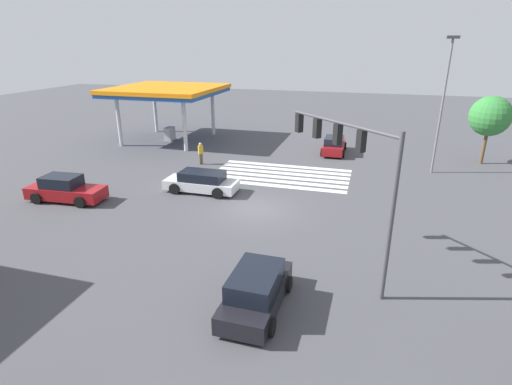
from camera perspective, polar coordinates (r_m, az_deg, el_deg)
name	(u,v)px	position (r m, az deg, el deg)	size (l,w,h in m)	color
ground_plane	(256,209)	(23.61, 0.00, -2.37)	(120.63, 120.63, 0.00)	#47474C
crosswalk_markings	(281,175)	(29.67, 3.58, 2.51)	(9.98, 5.35, 0.01)	silver
traffic_signal_mast	(350,160)	(16.06, 13.33, 4.56)	(4.54, 4.54, 6.52)	#47474C
car_0	(65,189)	(27.28, -25.61, 0.39)	(4.88, 2.21, 1.60)	maroon
car_1	(202,182)	(26.33, -7.79, 1.51)	(4.80, 2.00, 1.39)	silver
car_2	(334,145)	(36.01, 11.08, 6.63)	(2.05, 4.34, 1.51)	maroon
car_3	(256,290)	(15.05, 0.02, -13.78)	(2.10, 4.28, 1.57)	black
gas_station_canopy	(167,92)	(40.53, -12.66, 13.82)	(9.77, 9.77, 5.22)	#23519E
pedestrian	(201,152)	(32.32, -7.91, 5.72)	(0.42, 0.40, 1.77)	brown
street_light_pole_a	(444,96)	(31.91, 25.23, 12.34)	(0.80, 0.36, 9.66)	slate
tree_corner_a	(490,116)	(36.51, 30.48, 9.38)	(3.11, 3.11, 5.40)	brown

